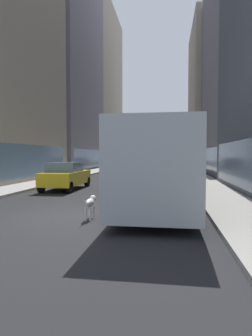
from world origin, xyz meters
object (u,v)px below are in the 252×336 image
object	(u,v)px
transit_bus	(159,161)
car_white_van	(122,164)
car_black_suv	(128,163)
car_grey_wagon	(156,163)
dalmatian_dog	(90,203)
car_yellow_taxi	(66,176)
car_red_coupe	(144,162)

from	to	relation	value
transit_bus	car_white_van	bearing A→B (deg)	103.05
car_black_suv	car_white_van	distance (m)	5.08
car_grey_wagon	dalmatian_dog	bearing A→B (deg)	-90.70
car_yellow_taxi	transit_bus	bearing A→B (deg)	-32.39
car_black_suv	dalmatian_dog	world-z (taller)	car_black_suv
car_white_van	car_black_suv	bearing A→B (deg)	90.00
car_white_van	dalmatian_dog	world-z (taller)	car_white_van
car_white_van	dalmatian_dog	distance (m)	28.18
car_black_suv	car_white_van	world-z (taller)	same
dalmatian_dog	transit_bus	bearing A→B (deg)	61.63
car_grey_wagon	car_yellow_taxi	world-z (taller)	same
transit_bus	car_yellow_taxi	xyz separation A→B (m)	(-5.60, 3.55, -0.96)
car_black_suv	car_yellow_taxi	world-z (taller)	same
dalmatian_dog	car_red_coupe	bearing A→B (deg)	92.55
transit_bus	car_white_van	size ratio (longest dim) A/B	2.80
car_black_suv	car_red_coupe	world-z (taller)	same
car_red_coupe	car_yellow_taxi	xyz separation A→B (m)	(-1.60, -36.26, -0.00)
transit_bus	car_white_van	distance (m)	24.81
car_red_coupe	car_yellow_taxi	world-z (taller)	same
car_grey_wagon	car_white_van	size ratio (longest dim) A/B	1.03
car_black_suv	dalmatian_dog	size ratio (longest dim) A/B	4.85
transit_bus	car_yellow_taxi	distance (m)	6.70
car_black_suv	car_white_van	xyz separation A→B (m)	(0.00, -5.08, -0.00)
car_red_coupe	car_grey_wagon	size ratio (longest dim) A/B	1.11
car_grey_wagon	dalmatian_dog	world-z (taller)	car_grey_wagon
transit_bus	dalmatian_dog	distance (m)	4.50
car_grey_wagon	car_white_van	bearing A→B (deg)	-113.62
transit_bus	car_grey_wagon	bearing A→B (deg)	92.75
car_black_suv	car_red_coupe	size ratio (longest dim) A/B	0.99
transit_bus	car_grey_wagon	distance (m)	33.35
car_black_suv	car_yellow_taxi	size ratio (longest dim) A/B	1.12
transit_bus	car_black_suv	distance (m)	29.77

